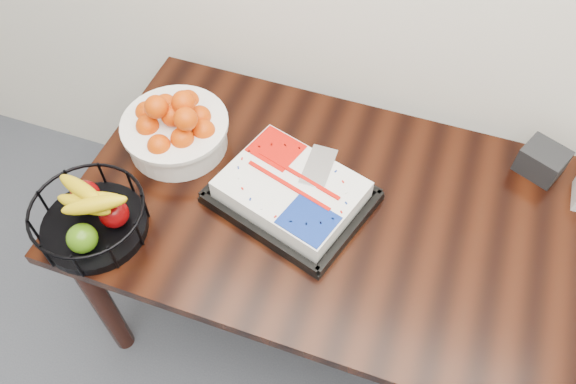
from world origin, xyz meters
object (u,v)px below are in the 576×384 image
(cake_tray, at_px, (291,192))
(tangerine_bowl, at_px, (175,125))
(fruit_basket, at_px, (89,216))
(napkin_box, at_px, (542,161))
(table, at_px, (372,235))

(cake_tray, distance_m, tangerine_bowl, 0.43)
(tangerine_bowl, bearing_deg, fruit_basket, -102.25)
(napkin_box, bearing_deg, table, -141.10)
(table, bearing_deg, fruit_basket, -158.01)
(cake_tray, xyz_separation_m, napkin_box, (0.69, 0.37, 0.00))
(tangerine_bowl, xyz_separation_m, napkin_box, (1.11, 0.28, -0.05))
(table, bearing_deg, cake_tray, -176.32)
(cake_tray, xyz_separation_m, fruit_basket, (-0.50, -0.29, 0.03))
(table, relative_size, fruit_basket, 5.58)
(table, relative_size, napkin_box, 14.21)
(tangerine_bowl, relative_size, fruit_basket, 1.05)
(table, height_order, fruit_basket, fruit_basket)
(table, height_order, napkin_box, napkin_box)
(table, distance_m, cake_tray, 0.29)
(table, distance_m, fruit_basket, 0.83)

